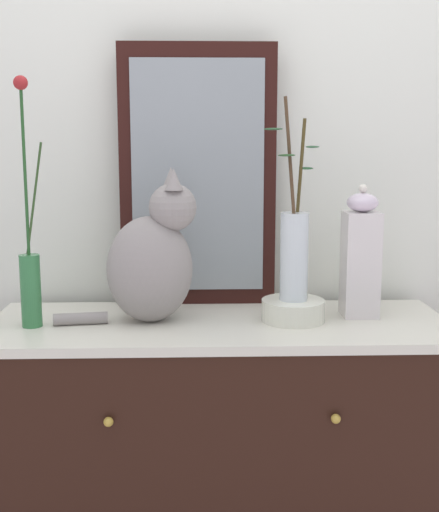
# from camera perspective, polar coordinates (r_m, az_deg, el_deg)

# --- Properties ---
(wall_back) EXTENTS (4.40, 0.08, 2.60)m
(wall_back) POSITION_cam_1_polar(r_m,az_deg,el_deg) (2.08, -0.28, 9.37)
(wall_back) COLOR silver
(wall_back) RESTS_ON ground_plane
(sideboard) EXTENTS (1.25, 0.48, 0.83)m
(sideboard) POSITION_cam_1_polar(r_m,az_deg,el_deg) (1.99, 0.00, -17.07)
(sideboard) COLOR black
(sideboard) RESTS_ON ground_plane
(mirror_leaning) EXTENTS (0.46, 0.03, 0.76)m
(mirror_leaning) POSITION_cam_1_polar(r_m,az_deg,el_deg) (1.99, -1.84, 6.71)
(mirror_leaning) COLOR black
(mirror_leaning) RESTS_ON sideboard
(cat_sitting) EXTENTS (0.38, 0.19, 0.41)m
(cat_sitting) POSITION_cam_1_polar(r_m,az_deg,el_deg) (1.81, -5.62, -0.22)
(cat_sitting) COLOR gray
(cat_sitting) RESTS_ON sideboard
(vase_slim_green) EXTENTS (0.07, 0.05, 0.64)m
(vase_slim_green) POSITION_cam_1_polar(r_m,az_deg,el_deg) (1.83, -15.69, -1.12)
(vase_slim_green) COLOR #337441
(vase_slim_green) RESTS_ON sideboard
(bowl_porcelain) EXTENTS (0.17, 0.17, 0.06)m
(bowl_porcelain) POSITION_cam_1_polar(r_m,az_deg,el_deg) (1.86, 6.21, -4.55)
(bowl_porcelain) COLOR silver
(bowl_porcelain) RESTS_ON sideboard
(vase_glass_clear) EXTENTS (0.17, 0.13, 0.54)m
(vase_glass_clear) POSITION_cam_1_polar(r_m,az_deg,el_deg) (1.82, 6.30, 0.58)
(vase_glass_clear) COLOR silver
(vase_glass_clear) RESTS_ON bowl_porcelain
(jar_lidded_porcelain) EXTENTS (0.10, 0.10, 0.37)m
(jar_lidded_porcelain) POSITION_cam_1_polar(r_m,az_deg,el_deg) (1.91, 11.81, -0.04)
(jar_lidded_porcelain) COLOR silver
(jar_lidded_porcelain) RESTS_ON sideboard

